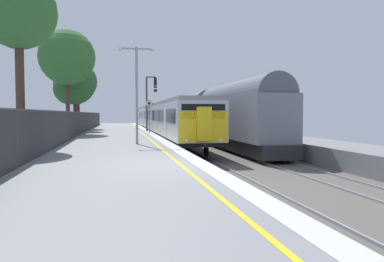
{
  "coord_description": "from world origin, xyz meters",
  "views": [
    {
      "loc": [
        -2.34,
        -12.0,
        1.69
      ],
      "look_at": [
        1.28,
        5.88,
        0.83
      ],
      "focal_mm": 33.93,
      "sensor_mm": 36.0,
      "label": 1
    }
  ],
  "objects_px": {
    "background_tree_centre": "(66,59)",
    "speed_limit_sign": "(149,112)",
    "background_tree_left": "(73,86)",
    "signal_gantry": "(149,97)",
    "background_tree_right": "(78,83)",
    "commuter_train_at_platform": "(160,118)",
    "background_tree_back": "(16,14)",
    "freight_train_adjacent_track": "(194,114)",
    "platform_lamp_mid": "(137,87)"
  },
  "relations": [
    {
      "from": "commuter_train_at_platform",
      "to": "platform_lamp_mid",
      "type": "xyz_separation_m",
      "value": [
        -3.44,
        -19.62,
        1.93
      ]
    },
    {
      "from": "signal_gantry",
      "to": "background_tree_left",
      "type": "xyz_separation_m",
      "value": [
        -7.36,
        2.15,
        1.18
      ]
    },
    {
      "from": "speed_limit_sign",
      "to": "background_tree_centre",
      "type": "relative_size",
      "value": 0.32
    },
    {
      "from": "background_tree_centre",
      "to": "freight_train_adjacent_track",
      "type": "bearing_deg",
      "value": 32.11
    },
    {
      "from": "background_tree_left",
      "to": "background_tree_back",
      "type": "xyz_separation_m",
      "value": [
        -0.5,
        -18.24,
        2.13
      ]
    },
    {
      "from": "commuter_train_at_platform",
      "to": "background_tree_back",
      "type": "distance_m",
      "value": 23.17
    },
    {
      "from": "speed_limit_sign",
      "to": "background_tree_centre",
      "type": "height_order",
      "value": "background_tree_centre"
    },
    {
      "from": "speed_limit_sign",
      "to": "background_tree_back",
      "type": "height_order",
      "value": "background_tree_back"
    },
    {
      "from": "freight_train_adjacent_track",
      "to": "background_tree_back",
      "type": "height_order",
      "value": "background_tree_back"
    },
    {
      "from": "commuter_train_at_platform",
      "to": "freight_train_adjacent_track",
      "type": "distance_m",
      "value": 4.11
    },
    {
      "from": "freight_train_adjacent_track",
      "to": "background_tree_left",
      "type": "xyz_separation_m",
      "value": [
        -12.85,
        -3.1,
        2.79
      ]
    },
    {
      "from": "background_tree_centre",
      "to": "speed_limit_sign",
      "type": "bearing_deg",
      "value": -10.11
    },
    {
      "from": "background_tree_left",
      "to": "platform_lamp_mid",
      "type": "bearing_deg",
      "value": -72.68
    },
    {
      "from": "freight_train_adjacent_track",
      "to": "speed_limit_sign",
      "type": "bearing_deg",
      "value": -122.18
    },
    {
      "from": "commuter_train_at_platform",
      "to": "background_tree_centre",
      "type": "height_order",
      "value": "background_tree_centre"
    },
    {
      "from": "commuter_train_at_platform",
      "to": "background_tree_left",
      "type": "xyz_separation_m",
      "value": [
        -8.85,
        -2.27,
        3.23
      ]
    },
    {
      "from": "speed_limit_sign",
      "to": "background_tree_centre",
      "type": "xyz_separation_m",
      "value": [
        -6.98,
        1.24,
        4.55
      ]
    },
    {
      "from": "platform_lamp_mid",
      "to": "background_tree_centre",
      "type": "xyz_separation_m",
      "value": [
        -5.38,
        12.4,
        3.19
      ]
    },
    {
      "from": "commuter_train_at_platform",
      "to": "freight_train_adjacent_track",
      "type": "height_order",
      "value": "freight_train_adjacent_track"
    },
    {
      "from": "freight_train_adjacent_track",
      "to": "signal_gantry",
      "type": "relative_size",
      "value": 8.73
    },
    {
      "from": "platform_lamp_mid",
      "to": "background_tree_right",
      "type": "xyz_separation_m",
      "value": [
        -5.52,
        22.76,
        2.04
      ]
    },
    {
      "from": "platform_lamp_mid",
      "to": "background_tree_right",
      "type": "height_order",
      "value": "background_tree_right"
    },
    {
      "from": "signal_gantry",
      "to": "background_tree_back",
      "type": "height_order",
      "value": "background_tree_back"
    },
    {
      "from": "background_tree_centre",
      "to": "background_tree_right",
      "type": "bearing_deg",
      "value": 90.77
    },
    {
      "from": "background_tree_right",
      "to": "commuter_train_at_platform",
      "type": "bearing_deg",
      "value": -19.32
    },
    {
      "from": "platform_lamp_mid",
      "to": "background_tree_left",
      "type": "bearing_deg",
      "value": 107.32
    },
    {
      "from": "background_tree_centre",
      "to": "platform_lamp_mid",
      "type": "bearing_deg",
      "value": -66.53
    },
    {
      "from": "freight_train_adjacent_track",
      "to": "speed_limit_sign",
      "type": "height_order",
      "value": "freight_train_adjacent_track"
    },
    {
      "from": "signal_gantry",
      "to": "background_tree_right",
      "type": "height_order",
      "value": "background_tree_right"
    },
    {
      "from": "speed_limit_sign",
      "to": "freight_train_adjacent_track",
      "type": "bearing_deg",
      "value": 57.82
    },
    {
      "from": "background_tree_left",
      "to": "background_tree_right",
      "type": "height_order",
      "value": "background_tree_right"
    },
    {
      "from": "freight_train_adjacent_track",
      "to": "background_tree_right",
      "type": "bearing_deg",
      "value": 169.88
    },
    {
      "from": "background_tree_left",
      "to": "freight_train_adjacent_track",
      "type": "bearing_deg",
      "value": 13.56
    },
    {
      "from": "commuter_train_at_platform",
      "to": "freight_train_adjacent_track",
      "type": "bearing_deg",
      "value": 11.68
    },
    {
      "from": "commuter_train_at_platform",
      "to": "background_tree_left",
      "type": "bearing_deg",
      "value": -165.6
    },
    {
      "from": "speed_limit_sign",
      "to": "platform_lamp_mid",
      "type": "relative_size",
      "value": 0.54
    },
    {
      "from": "signal_gantry",
      "to": "platform_lamp_mid",
      "type": "height_order",
      "value": "platform_lamp_mid"
    },
    {
      "from": "speed_limit_sign",
      "to": "platform_lamp_mid",
      "type": "height_order",
      "value": "platform_lamp_mid"
    },
    {
      "from": "freight_train_adjacent_track",
      "to": "background_tree_right",
      "type": "distance_m",
      "value": 13.64
    },
    {
      "from": "background_tree_back",
      "to": "signal_gantry",
      "type": "bearing_deg",
      "value": 63.95
    },
    {
      "from": "signal_gantry",
      "to": "background_tree_centre",
      "type": "height_order",
      "value": "background_tree_centre"
    },
    {
      "from": "background_tree_back",
      "to": "freight_train_adjacent_track",
      "type": "bearing_deg",
      "value": 57.96
    },
    {
      "from": "background_tree_right",
      "to": "signal_gantry",
      "type": "bearing_deg",
      "value": -45.32
    },
    {
      "from": "commuter_train_at_platform",
      "to": "platform_lamp_mid",
      "type": "bearing_deg",
      "value": -99.94
    },
    {
      "from": "commuter_train_at_platform",
      "to": "background_tree_left",
      "type": "height_order",
      "value": "background_tree_left"
    },
    {
      "from": "background_tree_left",
      "to": "signal_gantry",
      "type": "bearing_deg",
      "value": -16.25
    },
    {
      "from": "background_tree_left",
      "to": "background_tree_centre",
      "type": "relative_size",
      "value": 0.75
    },
    {
      "from": "commuter_train_at_platform",
      "to": "speed_limit_sign",
      "type": "distance_m",
      "value": 8.69
    },
    {
      "from": "signal_gantry",
      "to": "platform_lamp_mid",
      "type": "xyz_separation_m",
      "value": [
        -1.96,
        -15.2,
        -0.12
      ]
    },
    {
      "from": "commuter_train_at_platform",
      "to": "background_tree_right",
      "type": "xyz_separation_m",
      "value": [
        -8.96,
        3.14,
        3.97
      ]
    }
  ]
}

